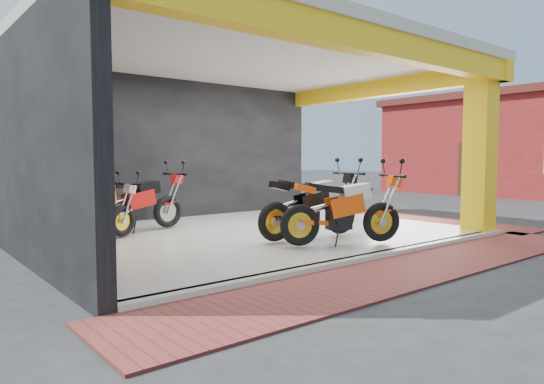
% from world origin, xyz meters
% --- Properties ---
extents(ground, '(80.00, 80.00, 0.00)m').
position_xyz_m(ground, '(0.00, 0.00, 0.00)').
color(ground, '#2D2D30').
rests_on(ground, ground).
extents(showroom_floor, '(8.00, 6.00, 0.10)m').
position_xyz_m(showroom_floor, '(0.00, 2.00, 0.05)').
color(showroom_floor, white).
rests_on(showroom_floor, ground).
extents(showroom_ceiling, '(8.40, 6.40, 0.20)m').
position_xyz_m(showroom_ceiling, '(0.00, 2.00, 3.60)').
color(showroom_ceiling, beige).
rests_on(showroom_ceiling, corner_column).
extents(back_wall, '(8.20, 0.20, 3.50)m').
position_xyz_m(back_wall, '(0.00, 5.10, 1.75)').
color(back_wall, black).
rests_on(back_wall, ground).
extents(left_wall, '(0.20, 6.20, 3.50)m').
position_xyz_m(left_wall, '(-4.10, 2.00, 1.75)').
color(left_wall, black).
rests_on(left_wall, ground).
extents(corner_column, '(0.50, 0.50, 3.50)m').
position_xyz_m(corner_column, '(3.75, -0.75, 1.75)').
color(corner_column, yellow).
rests_on(corner_column, ground).
extents(header_beam_front, '(8.40, 0.30, 0.40)m').
position_xyz_m(header_beam_front, '(0.00, -1.00, 3.30)').
color(header_beam_front, yellow).
rests_on(header_beam_front, corner_column).
extents(header_beam_right, '(0.30, 6.40, 0.40)m').
position_xyz_m(header_beam_right, '(4.00, 2.00, 3.30)').
color(header_beam_right, yellow).
rests_on(header_beam_right, corner_column).
extents(floor_kerb, '(8.00, 0.20, 0.10)m').
position_xyz_m(floor_kerb, '(0.00, -1.02, 0.05)').
color(floor_kerb, white).
rests_on(floor_kerb, ground).
extents(paver_front, '(9.00, 1.40, 0.03)m').
position_xyz_m(paver_front, '(0.00, -1.80, 0.01)').
color(paver_front, maroon).
rests_on(paver_front, ground).
extents(paver_right, '(1.40, 7.00, 0.03)m').
position_xyz_m(paver_right, '(4.80, 2.00, 0.01)').
color(paver_right, maroon).
rests_on(paver_right, ground).
extents(moto_hero, '(2.44, 1.69, 1.40)m').
position_xyz_m(moto_hero, '(0.92, -0.50, 0.80)').
color(moto_hero, '#FF4E0A').
rests_on(moto_hero, showroom_floor).
extents(moto_row_a, '(2.39, 1.07, 1.42)m').
position_xyz_m(moto_row_a, '(1.00, 0.53, 0.81)').
color(moto_row_a, black).
rests_on(moto_row_a, showroom_floor).
extents(moto_row_b, '(2.32, 1.11, 1.37)m').
position_xyz_m(moto_row_b, '(-1.15, 3.39, 0.78)').
color(moto_row_b, '#B11612').
rests_on(moto_row_b, showroom_floor).
extents(moto_row_c, '(2.06, 1.34, 1.18)m').
position_xyz_m(moto_row_c, '(-2.34, 2.87, 0.69)').
color(moto_row_c, '#ABAEB3').
rests_on(moto_row_c, showroom_floor).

